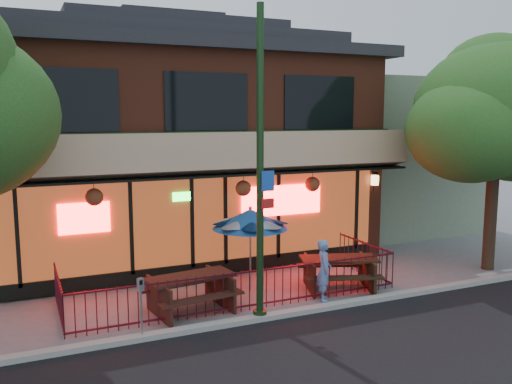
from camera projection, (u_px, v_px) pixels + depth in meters
ground at (253, 313)px, 12.79m from camera, size 80.00×80.00×0.00m
curb at (262, 318)px, 12.33m from camera, size 80.00×0.25×0.12m
restaurant_building at (170, 130)px, 18.64m from camera, size 12.96×9.49×8.05m
neighbor_building at (375, 154)px, 22.94m from camera, size 6.00×7.00×6.00m
patio_fence at (245, 281)px, 13.16m from camera, size 8.44×2.62×1.00m
street_light at (260, 183)px, 11.98m from camera, size 0.43×0.32×7.00m
street_tree_right at (496, 104)px, 15.84m from camera, size 4.80×4.80×7.02m
picnic_table_left at (191, 288)px, 12.82m from camera, size 2.24×1.83×0.88m
picnic_table_right at (339, 268)px, 14.47m from camera, size 2.43×2.13×0.87m
patio_umbrella at (250, 219)px, 14.15m from camera, size 1.99×2.00×2.28m
pedestrian at (324, 270)px, 13.57m from camera, size 0.57×0.67×1.56m
parking_meter_near at (141, 298)px, 11.14m from camera, size 0.15×0.13×1.33m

